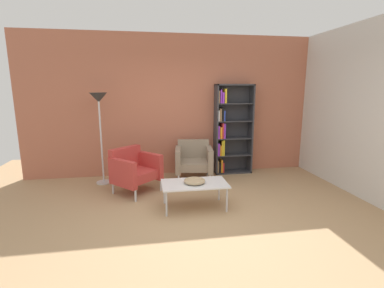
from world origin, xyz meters
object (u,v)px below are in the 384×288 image
object	(u,v)px
bookshelf_tall	(229,130)
floor_lamp_torchiere	(99,108)
coffee_table_low	(195,185)
armchair_spare_guest	(194,159)
decorative_bowl	(195,181)
armchair_corner_red	(134,169)

from	to	relation	value
bookshelf_tall	floor_lamp_torchiere	bearing A→B (deg)	-173.79
coffee_table_low	floor_lamp_torchiere	distance (m)	2.36
armchair_spare_guest	coffee_table_low	bearing A→B (deg)	-91.48
armchair_spare_guest	floor_lamp_torchiere	distance (m)	2.05
decorative_bowl	armchair_spare_guest	bearing A→B (deg)	80.89
bookshelf_tall	armchair_corner_red	bearing A→B (deg)	-156.94
armchair_spare_guest	floor_lamp_torchiere	bearing A→B (deg)	-174.57
coffee_table_low	floor_lamp_torchiere	bearing A→B (deg)	137.76
armchair_spare_guest	armchair_corner_red	bearing A→B (deg)	-149.13
coffee_table_low	decorative_bowl	world-z (taller)	decorative_bowl
bookshelf_tall	decorative_bowl	size ratio (longest dim) A/B	5.94
bookshelf_tall	armchair_spare_guest	bearing A→B (deg)	-157.19
bookshelf_tall	decorative_bowl	bearing A→B (deg)	-121.81
decorative_bowl	armchair_corner_red	distance (m)	1.27
decorative_bowl	armchair_spare_guest	distance (m)	1.36
armchair_spare_guest	floor_lamp_torchiere	size ratio (longest dim) A/B	0.46
coffee_table_low	armchair_spare_guest	world-z (taller)	armchair_spare_guest
bookshelf_tall	armchair_spare_guest	size ratio (longest dim) A/B	2.39
coffee_table_low	armchair_spare_guest	distance (m)	1.36
bookshelf_tall	floor_lamp_torchiere	world-z (taller)	bookshelf_tall
coffee_table_low	armchair_spare_guest	xyz separation A→B (m)	(0.22, 1.34, 0.05)
coffee_table_low	decorative_bowl	size ratio (longest dim) A/B	3.12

